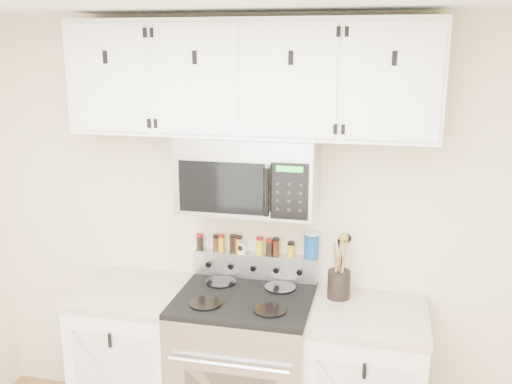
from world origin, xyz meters
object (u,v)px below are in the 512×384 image
salt_canister (311,245)px  utensil_crock (339,282)px  microwave (249,174)px  range (245,369)px

salt_canister → utensil_crock: bearing=-34.6°
microwave → salt_canister: bearing=24.6°
range → utensil_crock: (0.52, 0.16, 0.53)m
microwave → utensil_crock: bearing=3.7°
utensil_crock → salt_canister: (-0.18, 0.12, 0.17)m
salt_canister → range: bearing=-140.3°
microwave → salt_canister: microwave is taller
microwave → utensil_crock: microwave is taller
range → salt_canister: bearing=39.7°
range → utensil_crock: size_ratio=2.91×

